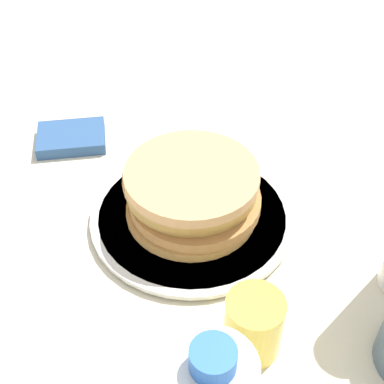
# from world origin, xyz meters

# --- Properties ---
(ground_plane) EXTENTS (4.00, 4.00, 0.00)m
(ground_plane) POSITION_xyz_m (0.00, 0.00, 0.00)
(ground_plane) COLOR beige
(plate) EXTENTS (0.29, 0.29, 0.01)m
(plate) POSITION_xyz_m (-0.02, 0.01, 0.01)
(plate) COLOR silver
(plate) RESTS_ON ground_plane
(pancake_stack) EXTENTS (0.19, 0.20, 0.08)m
(pancake_stack) POSITION_xyz_m (-0.02, 0.01, 0.05)
(pancake_stack) COLOR tan
(pancake_stack) RESTS_ON plate
(juice_glass) EXTENTS (0.07, 0.07, 0.08)m
(juice_glass) POSITION_xyz_m (0.03, 0.22, 0.04)
(juice_glass) COLOR yellow
(juice_glass) RESTS_ON ground_plane
(napkin) EXTENTS (0.14, 0.12, 0.02)m
(napkin) POSITION_xyz_m (0.05, -0.25, 0.01)
(napkin) COLOR #33598C
(napkin) RESTS_ON ground_plane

